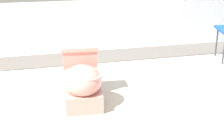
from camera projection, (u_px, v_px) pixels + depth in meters
ground_plane at (71, 98)px, 3.14m from camera, size 14.00×14.00×0.00m
gravel_strip at (96, 57)px, 4.38m from camera, size 0.56×8.00×0.01m
toilet at (82, 81)px, 2.99m from camera, size 0.66×0.43×0.52m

